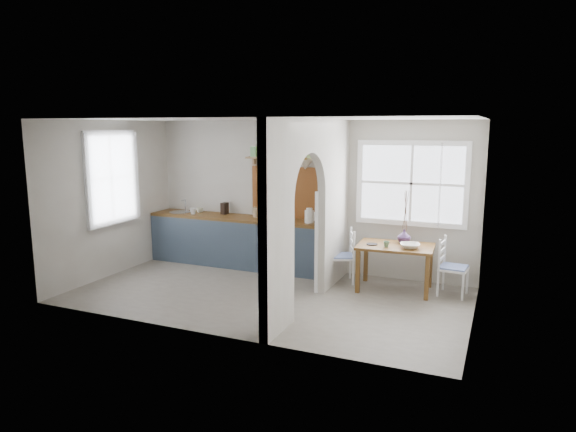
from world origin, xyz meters
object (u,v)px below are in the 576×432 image
at_px(vase, 404,236).
at_px(dining_table, 395,268).
at_px(chair_left, 341,256).
at_px(kettle, 309,215).
at_px(chair_right, 454,267).

bearing_deg(vase, dining_table, -113.47).
relative_size(chair_left, vase, 4.11).
bearing_deg(dining_table, kettle, 166.31).
height_order(chair_right, kettle, kettle).
relative_size(kettle, vase, 1.17).
distance_m(chair_left, kettle, 0.88).
xyz_separation_m(dining_table, kettle, (-1.51, 0.27, 0.67)).
distance_m(dining_table, chair_left, 0.90).
relative_size(chair_right, kettle, 3.49).
height_order(chair_left, vase, vase).
relative_size(chair_left, kettle, 3.52).
bearing_deg(kettle, dining_table, -19.73).
xyz_separation_m(chair_right, kettle, (-2.36, 0.17, 0.59)).
relative_size(chair_right, vase, 4.07).
bearing_deg(chair_left, vase, 72.97).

